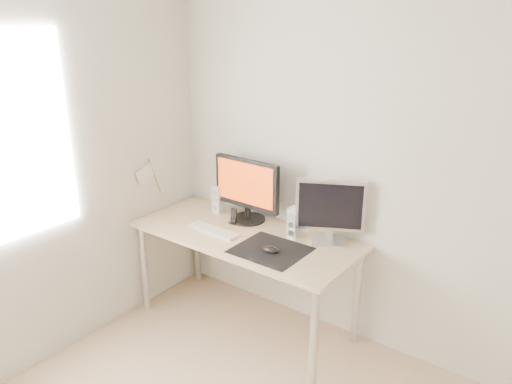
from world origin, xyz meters
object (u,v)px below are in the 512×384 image
Objects in this scene: desk at (245,244)px; phone_dock at (234,219)px; mouse at (270,249)px; keyboard at (213,230)px; main_monitor at (247,188)px; second_monitor at (330,209)px; speaker_right at (294,223)px; speaker_left at (218,199)px.

phone_dock is at bearing 151.17° from desk.
mouse reaches higher than keyboard.
second_monitor is at bearing 2.15° from main_monitor.
keyboard is at bearing -98.10° from phone_dock.
desk is at bearing -157.77° from second_monitor.
main_monitor is 1.30× the size of keyboard.
mouse is 0.52× the size of speaker_right.
mouse is 0.54m from phone_dock.
speaker_left is (-0.40, 0.20, 0.19)m from desk.
main_monitor is (-0.44, 0.33, 0.23)m from mouse.
speaker_right is (-0.23, -0.07, -0.13)m from second_monitor.
speaker_right is 0.51× the size of keyboard.
main_monitor reaches higher than second_monitor.
second_monitor is 1.03× the size of keyboard.
main_monitor is 0.31m from speaker_left.
keyboard is (-0.73, -0.32, -0.23)m from second_monitor.
second_monitor is at bearing 16.81° from speaker_right.
second_monitor is at bearing 22.23° from desk.
main_monitor is at bearing 68.35° from phone_dock.
desk is 0.24m from keyboard.
keyboard is at bearing -156.39° from second_monitor.
mouse is at bearing -36.71° from main_monitor.
main_monitor is at bearing 143.29° from mouse.
main_monitor is at bearing 77.05° from keyboard.
mouse is at bearing -121.95° from second_monitor.
main_monitor is 0.46m from speaker_right.
speaker_left is 0.37m from keyboard.
main_monitor reaches higher than desk.
speaker_right reaches higher than phone_dock.
speaker_right is at bearing 6.87° from phone_dock.
keyboard is at bearing -102.95° from main_monitor.
phone_dock is at bearing -169.83° from second_monitor.
mouse reaches higher than desk.
desk is at bearing 27.24° from keyboard.
keyboard reaches higher than desk.
main_monitor is at bearing 123.41° from desk.
main_monitor reaches higher than speaker_right.
phone_dock is (-0.48, -0.06, -0.07)m from speaker_right.
speaker_right is at bearing -5.78° from main_monitor.
speaker_right is (0.31, 0.15, 0.19)m from desk.
second_monitor is 0.95m from speaker_left.
mouse is 0.26× the size of keyboard.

